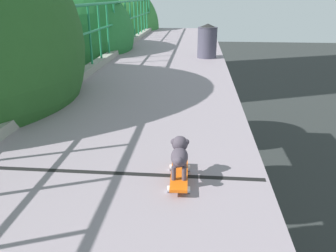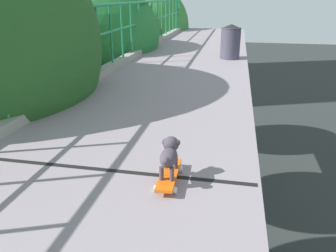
# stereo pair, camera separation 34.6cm
# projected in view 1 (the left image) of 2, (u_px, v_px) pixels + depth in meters

# --- Properties ---
(city_bus) EXTENTS (2.69, 11.34, 3.34)m
(city_bus) POSITION_uv_depth(u_px,v_px,m) (37.00, 90.00, 21.75)
(city_bus) COLOR white
(city_bus) RESTS_ON ground
(roadside_tree_far) EXTENTS (4.32, 4.32, 8.21)m
(roadside_tree_far) POSITION_uv_depth(u_px,v_px,m) (57.00, 40.00, 9.48)
(roadside_tree_far) COLOR #533027
(roadside_tree_far) RESTS_ON ground
(roadside_tree_farthest) EXTENTS (4.27, 4.27, 8.28)m
(roadside_tree_farthest) POSITION_uv_depth(u_px,v_px,m) (112.00, 28.00, 15.39)
(roadside_tree_farthest) COLOR brown
(roadside_tree_farthest) RESTS_ON ground
(toy_skateboard) EXTENTS (0.19, 0.55, 0.08)m
(toy_skateboard) POSITION_uv_depth(u_px,v_px,m) (179.00, 174.00, 2.78)
(toy_skateboard) COLOR orange
(toy_skateboard) RESTS_ON overpass_deck
(small_dog) EXTENTS (0.16, 0.38, 0.28)m
(small_dog) POSITION_uv_depth(u_px,v_px,m) (180.00, 153.00, 2.73)
(small_dog) COLOR #473E49
(small_dog) RESTS_ON toy_skateboard
(litter_bin) EXTENTS (0.47, 0.47, 0.81)m
(litter_bin) POSITION_uv_depth(u_px,v_px,m) (207.00, 40.00, 8.13)
(litter_bin) COLOR #464254
(litter_bin) RESTS_ON overpass_deck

